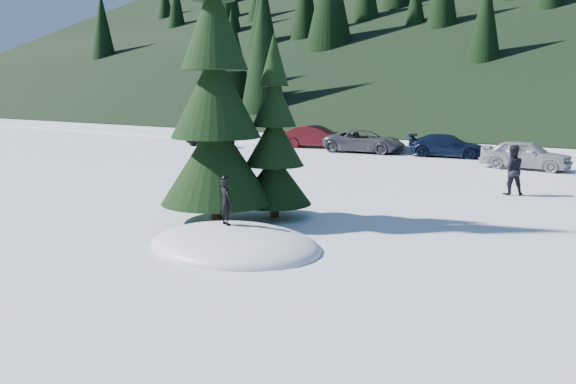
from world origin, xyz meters
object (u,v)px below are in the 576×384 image
Objects in this scene: spruce_tall at (215,105)px; spruce_short at (274,147)px; car_0 at (210,137)px; car_1 at (317,137)px; car_4 at (526,155)px; car_2 at (364,141)px; adult_0 at (512,170)px; car_3 at (447,146)px; child_skier at (226,202)px.

spruce_tall reaches higher than spruce_short.
car_1 is at bearing -54.64° from car_0.
spruce_short is at bearing 168.76° from car_4.
spruce_short reaches higher than car_4.
car_0 is (-15.82, 16.30, -2.65)m from spruce_tall.
car_2 is (10.39, 2.76, 0.02)m from car_0.
spruce_tall is 11.22m from adult_0.
car_2 is 1.19× the size of car_4.
car_3 is (-0.42, 19.68, -2.67)m from spruce_tall.
spruce_short is at bearing 54.46° from spruce_tall.
spruce_tall reaches higher than car_1.
spruce_short is 9.32m from adult_0.
child_skier reaches higher than car_0.
car_1 is (-9.37, 19.75, -2.58)m from spruce_tall.
car_2 is at bearing 110.02° from spruce_short.
adult_0 reaches higher than car_2.
child_skier is at bearing 173.35° from car_4.
car_1 is at bearing 70.57° from car_2.
car_0 is at bearing 92.79° from car_3.
car_4 is (2.66, 18.55, -0.35)m from child_skier.
car_3 is (15.41, 3.38, -0.02)m from car_0.
adult_0 is at bearing -100.65° from car_0.
car_1 is 0.91× the size of car_2.
spruce_short is (1.00, 1.40, -1.22)m from spruce_tall.
spruce_tall is at bearing 166.57° from car_4.
car_3 is at bearing -88.56° from adult_0.
child_skier is at bearing 176.46° from car_3.
car_2 is 1.11× the size of car_3.
adult_0 is 18.35m from car_1.
spruce_short is 22.52m from car_0.
car_1 is 1.00× the size of car_3.
car_1 is at bearing 119.46° from spruce_short.
spruce_tall is at bearing -170.93° from car_1.
child_skier is 0.29× the size of car_0.
car_1 is (-10.37, 18.35, -1.37)m from spruce_short.
child_skier reaches higher than car_1.
spruce_short is 18.39m from car_3.
car_0 is 15.77m from car_3.
car_3 is (8.95, -0.07, -0.09)m from car_1.
car_3 is 5.66m from car_4.
spruce_tall is at bearing 171.63° from car_3.
spruce_tall is at bearing -125.54° from spruce_short.
adult_0 is 12.05m from car_3.
car_4 reaches higher than car_3.
car_0 is 7.32m from car_1.
car_2 is (3.93, -0.69, -0.05)m from car_1.
car_1 is 3.99m from car_2.
adult_0 is at bearing -158.82° from car_3.
child_skier is 11.68m from adult_0.
spruce_tall is 17.65m from car_4.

